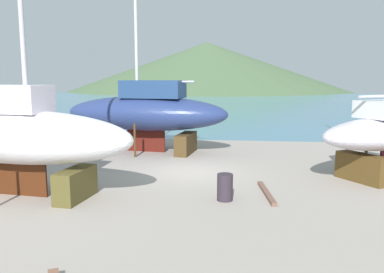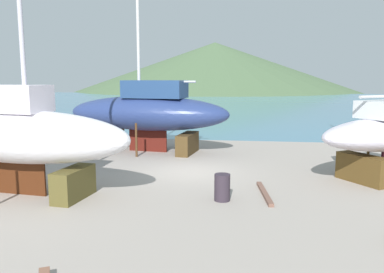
{
  "view_description": "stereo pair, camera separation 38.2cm",
  "coord_description": "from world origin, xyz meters",
  "px_view_note": "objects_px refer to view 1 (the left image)",
  "views": [
    {
      "loc": [
        2.0,
        -17.09,
        4.19
      ],
      "look_at": [
        0.06,
        0.22,
        1.57
      ],
      "focal_mm": 36.73,
      "sensor_mm": 36.0,
      "label": 1
    },
    {
      "loc": [
        2.38,
        -17.04,
        4.19
      ],
      "look_at": [
        0.06,
        0.22,
        1.57
      ],
      "focal_mm": 36.73,
      "sensor_mm": 36.0,
      "label": 2
    }
  ],
  "objects_px": {
    "sailboat_large_starboard": "(146,112)",
    "barrel_tipped_left": "(21,143)",
    "barrel_blue_faded": "(225,187)",
    "sailboat_small_center": "(17,135)"
  },
  "relations": [
    {
      "from": "barrel_blue_faded",
      "to": "barrel_tipped_left",
      "type": "relative_size",
      "value": 1.15
    },
    {
      "from": "barrel_blue_faded",
      "to": "sailboat_small_center",
      "type": "bearing_deg",
      "value": -178.25
    },
    {
      "from": "sailboat_large_starboard",
      "to": "barrel_tipped_left",
      "type": "height_order",
      "value": "sailboat_large_starboard"
    },
    {
      "from": "sailboat_large_starboard",
      "to": "barrel_blue_faded",
      "type": "distance_m",
      "value": 9.93
    },
    {
      "from": "barrel_blue_faded",
      "to": "barrel_tipped_left",
      "type": "height_order",
      "value": "barrel_blue_faded"
    },
    {
      "from": "sailboat_large_starboard",
      "to": "barrel_tipped_left",
      "type": "distance_m",
      "value": 7.63
    },
    {
      "from": "sailboat_small_center",
      "to": "barrel_tipped_left",
      "type": "xyz_separation_m",
      "value": [
        -4.78,
        8.45,
        -1.77
      ]
    },
    {
      "from": "sailboat_small_center",
      "to": "sailboat_large_starboard",
      "type": "distance_m",
      "value": 9.16
    },
    {
      "from": "sailboat_large_starboard",
      "to": "barrel_blue_faded",
      "type": "relative_size",
      "value": 15.82
    },
    {
      "from": "sailboat_large_starboard",
      "to": "barrel_tipped_left",
      "type": "relative_size",
      "value": 18.2
    }
  ]
}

